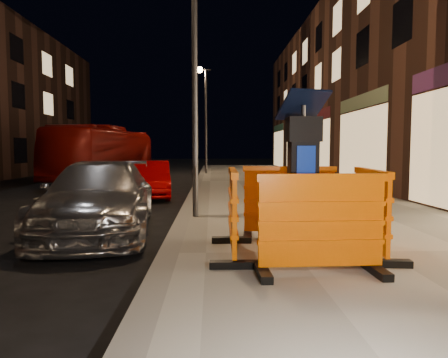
{
  "coord_description": "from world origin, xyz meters",
  "views": [
    {
      "loc": [
        0.61,
        -5.44,
        1.59
      ],
      "look_at": [
        0.8,
        1.0,
        1.1
      ],
      "focal_mm": 32.0,
      "sensor_mm": 36.0,
      "label": 1
    }
  ],
  "objects_px": {
    "barrier_bldgside": "(371,211)",
    "parking_kiosk": "(303,178)",
    "car_red": "(150,197)",
    "bus_doubledecker": "(107,180)",
    "barrier_front": "(321,225)",
    "car_silver": "(101,232)",
    "barrier_back": "(289,202)",
    "barrier_kerbside": "(233,212)"
  },
  "relations": [
    {
      "from": "barrier_front",
      "to": "car_silver",
      "type": "distance_m",
      "value": 4.68
    },
    {
      "from": "parking_kiosk",
      "to": "barrier_bldgside",
      "type": "distance_m",
      "value": 1.06
    },
    {
      "from": "car_silver",
      "to": "car_red",
      "type": "distance_m",
      "value": 5.47
    },
    {
      "from": "barrier_back",
      "to": "barrier_kerbside",
      "type": "height_order",
      "value": "same"
    },
    {
      "from": "barrier_front",
      "to": "bus_doubledecker",
      "type": "relative_size",
      "value": 0.15
    },
    {
      "from": "barrier_bldgside",
      "to": "parking_kiosk",
      "type": "bearing_deg",
      "value": 95.13
    },
    {
      "from": "parking_kiosk",
      "to": "bus_doubledecker",
      "type": "relative_size",
      "value": 0.22
    },
    {
      "from": "car_red",
      "to": "bus_doubledecker",
      "type": "bearing_deg",
      "value": 106.07
    },
    {
      "from": "barrier_back",
      "to": "barrier_bldgside",
      "type": "height_order",
      "value": "same"
    },
    {
      "from": "parking_kiosk",
      "to": "car_red",
      "type": "distance_m",
      "value": 8.45
    },
    {
      "from": "car_red",
      "to": "barrier_front",
      "type": "bearing_deg",
      "value": -77.71
    },
    {
      "from": "barrier_back",
      "to": "barrier_front",
      "type": "bearing_deg",
      "value": -83.87
    },
    {
      "from": "bus_doubledecker",
      "to": "barrier_front",
      "type": "bearing_deg",
      "value": -62.01
    },
    {
      "from": "barrier_front",
      "to": "car_silver",
      "type": "height_order",
      "value": "barrier_front"
    },
    {
      "from": "parking_kiosk",
      "to": "barrier_bldgside",
      "type": "xyz_separation_m",
      "value": [
        0.95,
        0.0,
        -0.46
      ]
    },
    {
      "from": "barrier_back",
      "to": "car_silver",
      "type": "xyz_separation_m",
      "value": [
        -3.36,
        1.28,
        -0.73
      ]
    },
    {
      "from": "parking_kiosk",
      "to": "barrier_back",
      "type": "distance_m",
      "value": 1.06
    },
    {
      "from": "parking_kiosk",
      "to": "barrier_kerbside",
      "type": "relative_size",
      "value": 1.4
    },
    {
      "from": "barrier_back",
      "to": "barrier_kerbside",
      "type": "bearing_deg",
      "value": -128.87
    },
    {
      "from": "barrier_kerbside",
      "to": "bus_doubledecker",
      "type": "distance_m",
      "value": 15.98
    },
    {
      "from": "barrier_back",
      "to": "car_silver",
      "type": "relative_size",
      "value": 0.32
    },
    {
      "from": "barrier_back",
      "to": "car_silver",
      "type": "height_order",
      "value": "barrier_back"
    },
    {
      "from": "barrier_front",
      "to": "barrier_kerbside",
      "type": "distance_m",
      "value": 1.34
    },
    {
      "from": "barrier_bldgside",
      "to": "bus_doubledecker",
      "type": "bearing_deg",
      "value": 31.91
    },
    {
      "from": "barrier_front",
      "to": "bus_doubledecker",
      "type": "distance_m",
      "value": 17.21
    },
    {
      "from": "barrier_front",
      "to": "car_red",
      "type": "relative_size",
      "value": 0.41
    },
    {
      "from": "car_silver",
      "to": "bus_doubledecker",
      "type": "distance_m",
      "value": 13.12
    },
    {
      "from": "car_red",
      "to": "bus_doubledecker",
      "type": "distance_m",
      "value": 7.96
    },
    {
      "from": "car_red",
      "to": "bus_doubledecker",
      "type": "relative_size",
      "value": 0.38
    },
    {
      "from": "barrier_front",
      "to": "bus_doubledecker",
      "type": "height_order",
      "value": "bus_doubledecker"
    },
    {
      "from": "barrier_front",
      "to": "barrier_kerbside",
      "type": "xyz_separation_m",
      "value": [
        -0.95,
        0.95,
        0.0
      ]
    },
    {
      "from": "car_silver",
      "to": "car_red",
      "type": "height_order",
      "value": "car_silver"
    },
    {
      "from": "parking_kiosk",
      "to": "barrier_kerbside",
      "type": "xyz_separation_m",
      "value": [
        -0.95,
        0.0,
        -0.46
      ]
    },
    {
      "from": "barrier_back",
      "to": "car_red",
      "type": "bearing_deg",
      "value": 122.06
    },
    {
      "from": "parking_kiosk",
      "to": "barrier_kerbside",
      "type": "bearing_deg",
      "value": -176.87
    },
    {
      "from": "barrier_kerbside",
      "to": "parking_kiosk",
      "type": "bearing_deg",
      "value": -88.87
    },
    {
      "from": "barrier_front",
      "to": "bus_doubledecker",
      "type": "xyz_separation_m",
      "value": [
        -6.59,
        15.89,
        -0.73
      ]
    },
    {
      "from": "barrier_kerbside",
      "to": "bus_doubledecker",
      "type": "relative_size",
      "value": 0.15
    },
    {
      "from": "barrier_bldgside",
      "to": "car_silver",
      "type": "xyz_separation_m",
      "value": [
        -4.31,
        2.23,
        -0.73
      ]
    },
    {
      "from": "barrier_front",
      "to": "car_silver",
      "type": "relative_size",
      "value": 0.32
    },
    {
      "from": "barrier_back",
      "to": "barrier_bldgside",
      "type": "xyz_separation_m",
      "value": [
        0.95,
        -0.95,
        0.0
      ]
    },
    {
      "from": "car_silver",
      "to": "car_red",
      "type": "xyz_separation_m",
      "value": [
        0.08,
        5.47,
        0.0
      ]
    }
  ]
}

